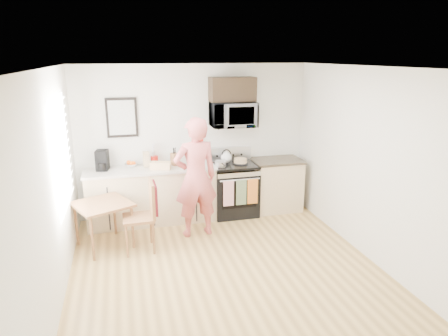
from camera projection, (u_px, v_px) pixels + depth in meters
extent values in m
plane|color=olive|center=(229.00, 274.00, 5.16)|extent=(4.60, 4.60, 0.00)
cube|color=silver|center=(195.00, 140.00, 6.94)|extent=(4.00, 0.04, 2.60)
cube|color=silver|center=(321.00, 278.00, 2.66)|extent=(4.00, 0.04, 2.60)
cube|color=silver|center=(52.00, 193.00, 4.32)|extent=(0.04, 4.60, 2.60)
cube|color=silver|center=(375.00, 167.00, 5.29)|extent=(0.04, 4.60, 2.60)
cube|color=silver|center=(230.00, 68.00, 4.45)|extent=(4.00, 4.60, 0.04)
cube|color=white|center=(61.00, 153.00, 5.00)|extent=(0.02, 1.40, 1.50)
cube|color=white|center=(61.00, 153.00, 5.00)|extent=(0.01, 1.30, 1.40)
cube|color=tan|center=(152.00, 196.00, 6.70)|extent=(2.10, 0.60, 0.90)
cube|color=beige|center=(151.00, 169.00, 6.57)|extent=(2.14, 0.64, 0.04)
cube|color=tan|center=(276.00, 185.00, 7.24)|extent=(0.84, 0.60, 0.90)
cube|color=black|center=(277.00, 161.00, 7.11)|extent=(0.88, 0.64, 0.04)
cube|color=black|center=(234.00, 193.00, 7.04)|extent=(0.76, 0.65, 0.77)
cube|color=black|center=(239.00, 195.00, 6.73)|extent=(0.61, 0.02, 0.45)
cube|color=#BCBCC1|center=(239.00, 177.00, 6.64)|extent=(0.74, 0.02, 0.14)
cylinder|color=#BCBCC1|center=(240.00, 180.00, 6.61)|extent=(0.68, 0.02, 0.02)
cube|color=black|center=(234.00, 165.00, 6.90)|extent=(0.76, 0.65, 0.04)
cube|color=#BCBCC1|center=(230.00, 153.00, 7.12)|extent=(0.76, 0.08, 0.24)
cube|color=white|center=(229.00, 193.00, 6.62)|extent=(0.18, 0.02, 0.44)
cube|color=#516745|center=(241.00, 192.00, 6.67)|extent=(0.18, 0.02, 0.44)
cube|color=orange|center=(253.00, 191.00, 6.72)|extent=(0.18, 0.02, 0.44)
imported|color=#BCBCC1|center=(233.00, 115.00, 6.77)|extent=(0.76, 0.51, 0.42)
cube|color=black|center=(232.00, 89.00, 6.69)|extent=(0.76, 0.35, 0.40)
cube|color=black|center=(122.00, 118.00, 6.51)|extent=(0.50, 0.03, 0.65)
cube|color=#A0A59C|center=(122.00, 118.00, 6.49)|extent=(0.42, 0.01, 0.56)
cube|color=red|center=(198.00, 140.00, 6.94)|extent=(0.20, 0.02, 0.20)
imported|color=#BF3B34|center=(196.00, 178.00, 6.08)|extent=(0.73, 0.53, 1.87)
cube|color=brown|center=(102.00, 204.00, 5.74)|extent=(0.73, 0.73, 0.04)
cylinder|color=brown|center=(92.00, 239.00, 5.42)|extent=(0.04, 0.04, 0.65)
cylinder|color=brown|center=(133.00, 227.00, 5.79)|extent=(0.04, 0.04, 0.65)
cylinder|color=brown|center=(76.00, 225.00, 5.87)|extent=(0.04, 0.04, 0.65)
cylinder|color=brown|center=(115.00, 215.00, 6.24)|extent=(0.04, 0.04, 0.65)
cube|color=brown|center=(138.00, 218.00, 5.68)|extent=(0.44, 0.44, 0.04)
cube|color=brown|center=(152.00, 199.00, 5.66)|extent=(0.05, 0.43, 0.52)
cube|color=maroon|center=(154.00, 198.00, 5.66)|extent=(0.07, 0.39, 0.43)
cylinder|color=brown|center=(127.00, 242.00, 5.53)|extent=(0.03, 0.03, 0.48)
cylinder|color=brown|center=(154.00, 239.00, 5.63)|extent=(0.03, 0.03, 0.48)
cylinder|color=brown|center=(126.00, 231.00, 5.87)|extent=(0.03, 0.03, 0.48)
cylinder|color=brown|center=(151.00, 228.00, 5.97)|extent=(0.03, 0.03, 0.48)
cube|color=brown|center=(175.00, 159.00, 6.72)|extent=(0.14, 0.16, 0.21)
cylinder|color=red|center=(154.00, 161.00, 6.73)|extent=(0.12, 0.12, 0.16)
imported|color=silver|center=(131.00, 165.00, 6.66)|extent=(0.22, 0.22, 0.05)
cube|color=tan|center=(146.00, 159.00, 6.62)|extent=(0.11, 0.11, 0.25)
cube|color=black|center=(102.00, 160.00, 6.42)|extent=(0.22, 0.25, 0.33)
cylinder|color=black|center=(102.00, 167.00, 6.35)|extent=(0.12, 0.12, 0.12)
cube|color=tan|center=(160.00, 166.00, 6.49)|extent=(0.36, 0.24, 0.12)
cylinder|color=black|center=(240.00, 163.00, 6.90)|extent=(0.27, 0.27, 0.01)
cylinder|color=tan|center=(240.00, 160.00, 6.89)|extent=(0.22, 0.22, 0.07)
sphere|color=silver|center=(226.00, 157.00, 6.92)|extent=(0.19, 0.19, 0.19)
cone|color=silver|center=(226.00, 152.00, 6.90)|extent=(0.06, 0.06, 0.06)
torus|color=black|center=(226.00, 154.00, 6.91)|extent=(0.17, 0.02, 0.17)
cylinder|color=#BCBCC1|center=(220.00, 164.00, 6.69)|extent=(0.19, 0.19, 0.09)
cylinder|color=black|center=(223.00, 164.00, 6.55)|extent=(0.02, 0.17, 0.02)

